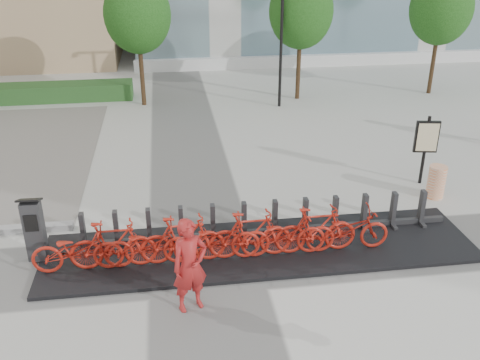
{
  "coord_description": "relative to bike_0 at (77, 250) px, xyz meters",
  "views": [
    {
      "loc": [
        -0.63,
        -9.77,
        6.48
      ],
      "look_at": [
        1.0,
        1.5,
        1.2
      ],
      "focal_mm": 40.0,
      "sensor_mm": 36.0,
      "label": 1
    }
  ],
  "objects": [
    {
      "name": "ground",
      "position": [
        2.6,
        0.05,
        -0.57
      ],
      "size": [
        120.0,
        120.0,
        0.0
      ],
      "primitive_type": "plane",
      "color": "beige"
    },
    {
      "name": "hedge_b",
      "position": [
        -2.4,
        13.25,
        -0.22
      ],
      "size": [
        6.0,
        1.2,
        0.7
      ],
      "primitive_type": "cube",
      "color": "#1B421D",
      "rests_on": "ground"
    },
    {
      "name": "tree_1",
      "position": [
        1.1,
        12.05,
        3.02
      ],
      "size": [
        2.6,
        2.6,
        5.1
      ],
      "color": "#3A2515",
      "rests_on": "ground"
    },
    {
      "name": "tree_2",
      "position": [
        7.6,
        12.05,
        3.02
      ],
      "size": [
        2.6,
        2.6,
        5.1
      ],
      "color": "#3A2515",
      "rests_on": "ground"
    },
    {
      "name": "tree_3",
      "position": [
        13.6,
        12.05,
        3.02
      ],
      "size": [
        2.6,
        2.6,
        5.1
      ],
      "color": "#3A2515",
      "rests_on": "ground"
    },
    {
      "name": "streetlamp",
      "position": [
        6.6,
        11.05,
        2.56
      ],
      "size": [
        2.0,
        0.2,
        5.0
      ],
      "color": "black",
      "rests_on": "ground"
    },
    {
      "name": "dock_pad",
      "position": [
        3.9,
        0.35,
        -0.53
      ],
      "size": [
        9.6,
        2.4,
        0.08
      ],
      "primitive_type": "cube",
      "color": "black",
      "rests_on": "ground"
    },
    {
      "name": "dock_rail_posts",
      "position": [
        3.96,
        0.82,
        -0.06
      ],
      "size": [
        8.02,
        0.5,
        0.85
      ],
      "primitive_type": null,
      "color": "#2C2D2F",
      "rests_on": "dock_pad"
    },
    {
      "name": "bike_0",
      "position": [
        0.0,
        0.0,
        0.0
      ],
      "size": [
        1.86,
        0.65,
        0.98
      ],
      "primitive_type": "imported",
      "rotation": [
        0.0,
        0.0,
        1.57
      ],
      "color": "#AA1E12",
      "rests_on": "dock_pad"
    },
    {
      "name": "bike_1",
      "position": [
        0.72,
        0.0,
        0.05
      ],
      "size": [
        1.81,
        0.51,
        1.09
      ],
      "primitive_type": "imported",
      "rotation": [
        0.0,
        0.0,
        1.57
      ],
      "color": "#AA1E12",
      "rests_on": "dock_pad"
    },
    {
      "name": "bike_2",
      "position": [
        1.44,
        0.0,
        0.0
      ],
      "size": [
        1.86,
        0.65,
        0.98
      ],
      "primitive_type": "imported",
      "rotation": [
        0.0,
        0.0,
        1.57
      ],
      "color": "#AA1E12",
      "rests_on": "dock_pad"
    },
    {
      "name": "bike_3",
      "position": [
        2.16,
        0.0,
        0.05
      ],
      "size": [
        1.81,
        0.51,
        1.09
      ],
      "primitive_type": "imported",
      "rotation": [
        0.0,
        0.0,
        1.57
      ],
      "color": "#AA1E12",
      "rests_on": "dock_pad"
    },
    {
      "name": "bike_4",
      "position": [
        2.88,
        0.0,
        0.0
      ],
      "size": [
        1.86,
        0.65,
        0.98
      ],
      "primitive_type": "imported",
      "rotation": [
        0.0,
        0.0,
        1.57
      ],
      "color": "#AA1E12",
      "rests_on": "dock_pad"
    },
    {
      "name": "bike_5",
      "position": [
        3.6,
        0.0,
        0.05
      ],
      "size": [
        1.81,
        0.51,
        1.09
      ],
      "primitive_type": "imported",
      "rotation": [
        0.0,
        0.0,
        1.57
      ],
      "color": "#AA1E12",
      "rests_on": "dock_pad"
    },
    {
      "name": "bike_6",
      "position": [
        4.32,
        0.0,
        0.0
      ],
      "size": [
        1.86,
        0.65,
        0.98
      ],
      "primitive_type": "imported",
      "rotation": [
        0.0,
        0.0,
        1.57
      ],
      "color": "#AA1E12",
      "rests_on": "dock_pad"
    },
    {
      "name": "bike_7",
      "position": [
        5.04,
        0.0,
        0.05
      ],
      "size": [
        1.81,
        0.51,
        1.09
      ],
      "primitive_type": "imported",
      "rotation": [
        0.0,
        0.0,
        1.57
      ],
      "color": "#AA1E12",
      "rests_on": "dock_pad"
    },
    {
      "name": "bike_8",
      "position": [
        5.76,
        0.0,
        0.0
      ],
      "size": [
        1.86,
        0.65,
        0.98
      ],
      "primitive_type": "imported",
      "rotation": [
        0.0,
        0.0,
        1.57
      ],
      "color": "#AA1E12",
      "rests_on": "dock_pad"
    },
    {
      "name": "kiosk",
      "position": [
        -0.93,
        0.6,
        0.22
      ],
      "size": [
        0.47,
        0.4,
        1.49
      ],
      "rotation": [
        0.0,
        0.0,
        -0.03
      ],
      "color": "#2C2D2F",
      "rests_on": "dock_pad"
    },
    {
      "name": "worker_red",
      "position": [
        2.24,
        -1.45,
        0.37
      ],
      "size": [
        0.8,
        0.66,
        1.87
      ],
      "primitive_type": "imported",
      "rotation": [
        0.0,
        0.0,
        0.36
      ],
      "color": "#A71E1E",
      "rests_on": "ground"
    },
    {
      "name": "construction_barrel",
      "position": [
        9.0,
        2.29,
        -0.12
      ],
      "size": [
        0.58,
        0.58,
        0.9
      ],
      "primitive_type": "cylinder",
      "rotation": [
        0.0,
        0.0,
        -0.3
      ],
      "color": "orange",
      "rests_on": "ground"
    },
    {
      "name": "map_sign",
      "position": [
        9.02,
        3.19,
        0.74
      ],
      "size": [
        0.65,
        0.21,
        1.98
      ],
      "rotation": [
        0.0,
        0.0,
        -0.17
      ],
      "color": "black",
      "rests_on": "ground"
    }
  ]
}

